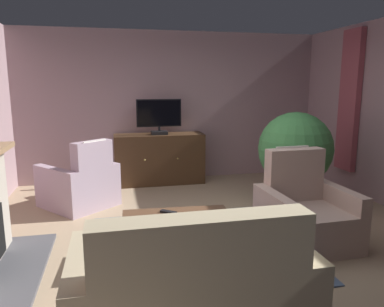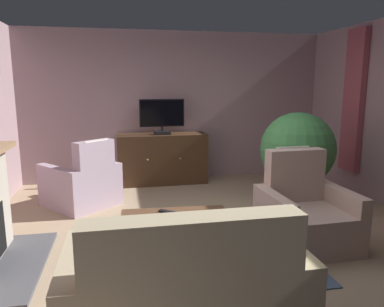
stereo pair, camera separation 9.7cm
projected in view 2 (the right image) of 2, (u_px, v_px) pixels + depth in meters
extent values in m
cube|color=tan|center=(214.00, 240.00, 4.25)|extent=(6.09, 6.28, 0.04)
cube|color=gray|center=(175.00, 106.00, 6.77)|extent=(6.09, 0.10, 2.69)
cube|color=#A34C56|center=(354.00, 101.00, 5.89)|extent=(0.10, 0.44, 2.26)
cube|color=slate|center=(194.00, 246.00, 4.03)|extent=(2.22, 2.15, 0.01)
cube|color=#4C4C51|center=(18.00, 266.00, 3.56)|extent=(0.50, 1.47, 0.04)
cube|color=black|center=(163.00, 181.00, 6.63)|extent=(1.51, 0.45, 0.06)
cube|color=#422B19|center=(162.00, 159.00, 6.55)|extent=(1.57, 0.51, 0.89)
sphere|color=tan|center=(148.00, 160.00, 6.23)|extent=(0.03, 0.03, 0.03)
sphere|color=tan|center=(180.00, 159.00, 6.33)|extent=(0.03, 0.03, 0.03)
cube|color=black|center=(162.00, 133.00, 6.41)|extent=(0.28, 0.20, 0.06)
cylinder|color=black|center=(162.00, 129.00, 6.40)|extent=(0.04, 0.04, 0.08)
cube|color=black|center=(162.00, 113.00, 6.35)|extent=(0.78, 0.05, 0.47)
cube|color=black|center=(162.00, 113.00, 6.32)|extent=(0.74, 0.01, 0.43)
cube|color=brown|center=(176.00, 218.00, 3.60)|extent=(1.10, 0.65, 0.03)
cylinder|color=brown|center=(219.00, 229.00, 3.94)|extent=(0.04, 0.04, 0.44)
cylinder|color=brown|center=(127.00, 234.00, 3.81)|extent=(0.04, 0.04, 0.44)
cylinder|color=brown|center=(229.00, 249.00, 3.47)|extent=(0.04, 0.04, 0.44)
cylinder|color=brown|center=(125.00, 255.00, 3.34)|extent=(0.04, 0.04, 0.44)
cube|color=black|center=(167.00, 212.00, 3.70)|extent=(0.16, 0.14, 0.02)
cube|color=tan|center=(184.00, 307.00, 2.55)|extent=(1.30, 0.90, 0.46)
cube|color=tan|center=(194.00, 263.00, 2.12)|extent=(1.30, 0.20, 0.56)
cube|color=tan|center=(75.00, 305.00, 2.39)|extent=(0.15, 0.90, 0.68)
cube|color=tan|center=(281.00, 282.00, 2.67)|extent=(0.15, 0.90, 0.68)
cube|color=tan|center=(168.00, 272.00, 2.33)|extent=(0.37, 0.16, 0.36)
cube|color=#BC9E8E|center=(307.00, 228.00, 3.99)|extent=(0.70, 0.85, 0.43)
cube|color=#BC9E8E|center=(295.00, 175.00, 4.21)|extent=(0.68, 0.20, 0.60)
cube|color=#BC9E8E|center=(340.00, 216.00, 4.06)|extent=(0.16, 0.84, 0.63)
cube|color=#BC9E8E|center=(273.00, 222.00, 3.89)|extent=(0.16, 0.84, 0.63)
cube|color=white|center=(293.00, 157.00, 4.24)|extent=(0.41, 0.03, 0.24)
cube|color=#AD93A3|center=(81.00, 191.00, 5.39)|extent=(1.03, 1.07, 0.42)
cube|color=#AD93A3|center=(94.00, 161.00, 5.07)|extent=(0.56, 0.51, 0.57)
cube|color=#AD93A3|center=(59.00, 190.00, 5.10)|extent=(0.68, 0.78, 0.62)
cube|color=#AD93A3|center=(100.00, 179.00, 5.64)|extent=(0.68, 0.78, 0.62)
cube|color=white|center=(97.00, 149.00, 4.99)|extent=(0.30, 0.25, 0.24)
cylinder|color=#3D4C5B|center=(295.00, 193.00, 5.36)|extent=(0.36, 0.36, 0.36)
sphere|color=#3D7F42|center=(297.00, 149.00, 5.24)|extent=(1.06, 1.06, 1.06)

